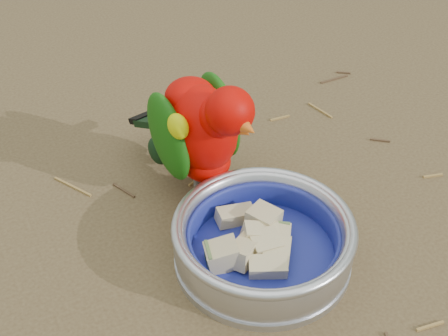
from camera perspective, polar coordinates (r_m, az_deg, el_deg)
ground at (r=0.72m, az=1.83°, el=-12.81°), size 60.00×60.00×0.00m
food_bowl at (r=0.76m, az=3.53°, el=-7.99°), size 0.21×0.21×0.02m
bowl_wall at (r=0.74m, az=3.62°, el=-6.39°), size 0.21×0.21×0.04m
fruit_wedges at (r=0.75m, az=3.60°, el=-6.77°), size 0.13×0.13×0.03m
lory_parrot at (r=0.80m, az=-2.05°, el=2.70°), size 0.15×0.25×0.19m
ground_debris at (r=0.73m, az=3.31°, el=-11.88°), size 0.90×0.80×0.01m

